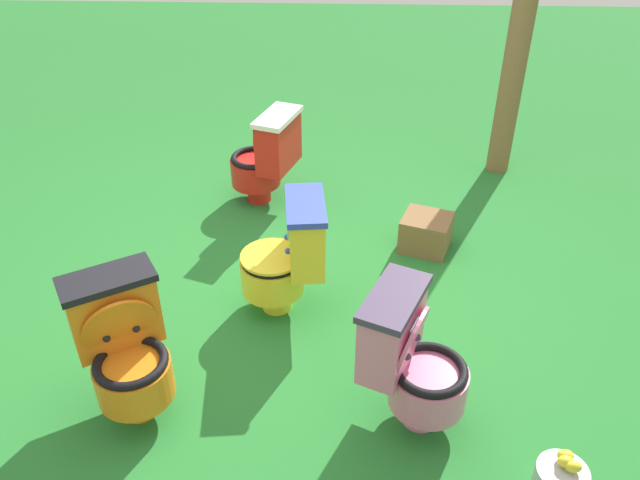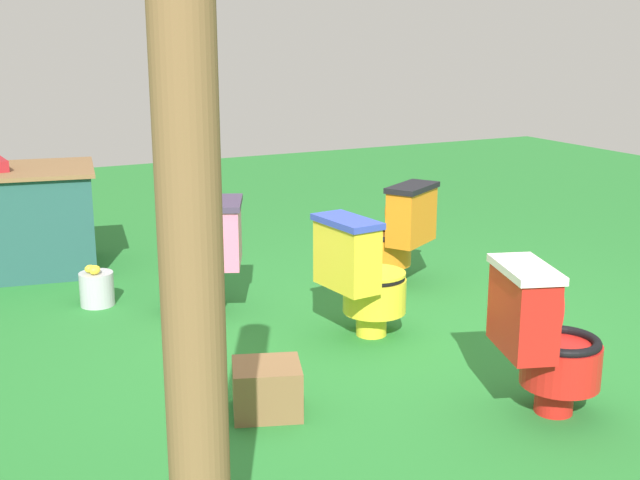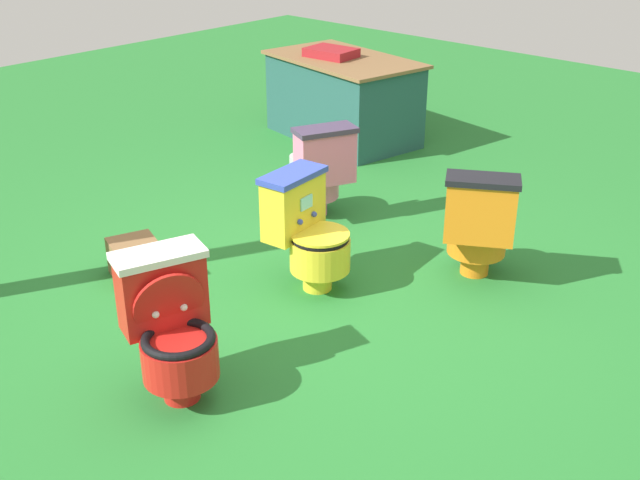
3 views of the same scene
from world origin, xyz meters
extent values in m
plane|color=#26752D|center=(0.00, 0.00, 0.00)|extent=(14.00, 14.00, 0.00)
cylinder|color=red|center=(0.28, -1.12, 0.07)|extent=(0.23, 0.23, 0.14)
cylinder|color=red|center=(0.30, -1.12, 0.24)|extent=(0.47, 0.47, 0.20)
torus|color=black|center=(0.30, -1.12, 0.35)|extent=(0.45, 0.45, 0.04)
cylinder|color=white|center=(0.30, -1.12, 0.30)|extent=(0.30, 0.30, 0.01)
cube|color=red|center=(0.11, -1.06, 0.51)|extent=(0.31, 0.45, 0.37)
cube|color=white|center=(0.11, -1.06, 0.71)|extent=(0.34, 0.48, 0.04)
cube|color=#8CE0E5|center=(0.20, -1.09, 0.56)|extent=(0.04, 0.11, 0.08)
cylinder|color=red|center=(0.20, -1.09, 0.49)|extent=(0.20, 0.36, 0.35)
sphere|color=white|center=(0.23, -1.03, 0.46)|extent=(0.04, 0.04, 0.04)
sphere|color=white|center=(0.19, -1.16, 0.46)|extent=(0.04, 0.04, 0.04)
cylinder|color=pink|center=(-0.77, 0.98, 0.07)|extent=(0.24, 0.24, 0.14)
cylinder|color=pink|center=(-0.78, 0.98, 0.24)|extent=(0.49, 0.49, 0.20)
torus|color=black|center=(-0.78, 0.98, 0.35)|extent=(0.47, 0.47, 0.04)
cylinder|color=#3F334C|center=(-0.78, 0.98, 0.30)|extent=(0.32, 0.32, 0.01)
cube|color=pink|center=(-0.60, 0.90, 0.51)|extent=(0.34, 0.45, 0.37)
cube|color=#3F334C|center=(-0.60, 0.90, 0.71)|extent=(0.37, 0.48, 0.04)
cube|color=#8CE0E5|center=(-0.69, 0.94, 0.56)|extent=(0.05, 0.10, 0.08)
cylinder|color=pink|center=(-0.69, 0.94, 0.49)|extent=(0.22, 0.36, 0.35)
sphere|color=#3F334C|center=(-0.73, 0.88, 0.46)|extent=(0.04, 0.04, 0.04)
sphere|color=#3F334C|center=(-0.67, 1.01, 0.46)|extent=(0.04, 0.04, 0.04)
cylinder|color=orange|center=(0.63, 0.98, 0.07)|extent=(0.25, 0.25, 0.14)
cylinder|color=orange|center=(0.62, 0.99, 0.24)|extent=(0.51, 0.51, 0.20)
torus|color=black|center=(0.62, 0.99, 0.35)|extent=(0.49, 0.49, 0.04)
cylinder|color=black|center=(0.62, 0.99, 0.30)|extent=(0.33, 0.33, 0.01)
cube|color=orange|center=(0.72, 0.82, 0.51)|extent=(0.45, 0.38, 0.37)
cube|color=black|center=(0.72, 0.82, 0.71)|extent=(0.48, 0.41, 0.04)
cube|color=#8CE0E5|center=(0.67, 0.91, 0.56)|extent=(0.10, 0.06, 0.08)
cylinder|color=orange|center=(0.67, 0.91, 0.49)|extent=(0.35, 0.26, 0.35)
sphere|color=black|center=(0.61, 0.88, 0.46)|extent=(0.04, 0.04, 0.04)
sphere|color=black|center=(0.73, 0.95, 0.46)|extent=(0.04, 0.04, 0.04)
cylinder|color=yellow|center=(0.02, 0.15, 0.07)|extent=(0.20, 0.20, 0.14)
cylinder|color=yellow|center=(0.04, 0.15, 0.24)|extent=(0.41, 0.41, 0.20)
torus|color=black|center=(0.04, 0.15, 0.35)|extent=(0.39, 0.39, 0.04)
cylinder|color=#3347B2|center=(0.04, 0.15, 0.30)|extent=(0.27, 0.27, 0.01)
cube|color=yellow|center=(-0.16, 0.13, 0.51)|extent=(0.23, 0.43, 0.37)
cube|color=#3347B2|center=(-0.16, 0.13, 0.71)|extent=(0.26, 0.46, 0.04)
cube|color=#8CE0E5|center=(-0.06, 0.14, 0.56)|extent=(0.02, 0.11, 0.08)
cylinder|color=yellow|center=(0.04, 0.15, 0.37)|extent=(0.40, 0.40, 0.02)
sphere|color=#3347B2|center=(-0.06, 0.21, 0.46)|extent=(0.04, 0.04, 0.04)
sphere|color=#3347B2|center=(-0.05, 0.07, 0.46)|extent=(0.04, 0.04, 0.04)
cylinder|color=brown|center=(-1.64, -1.70, 1.04)|extent=(0.18, 0.18, 2.09)
cube|color=brown|center=(-0.93, -0.52, 0.12)|extent=(0.39, 0.37, 0.24)
cylinder|color=#B7B7BF|center=(-1.31, 1.41, 0.11)|extent=(0.22, 0.22, 0.22)
ellipsoid|color=yellow|center=(-1.32, 1.36, 0.25)|extent=(0.07, 0.05, 0.05)
ellipsoid|color=yellow|center=(-1.34, 1.41, 0.25)|extent=(0.07, 0.05, 0.05)
ellipsoid|color=yellow|center=(-1.32, 1.39, 0.25)|extent=(0.07, 0.05, 0.05)
camera|label=1|loc=(-0.36, 3.12, 2.52)|focal=36.00mm
camera|label=2|loc=(-2.30, -3.82, 1.75)|focal=46.40mm
camera|label=3|loc=(2.91, -2.98, 2.37)|focal=44.02mm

